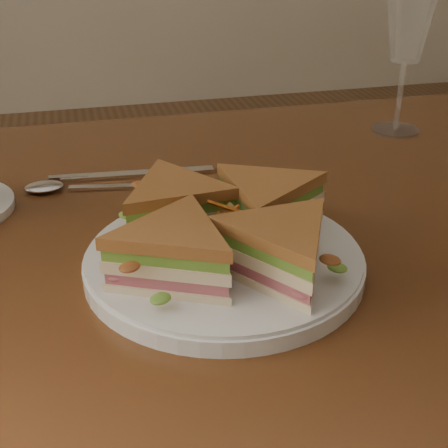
% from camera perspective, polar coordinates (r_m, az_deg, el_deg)
% --- Properties ---
extents(table, '(1.20, 0.80, 0.75)m').
position_cam_1_polar(table, '(0.75, -2.76, -6.65)').
color(table, '#3C1E0D').
rests_on(table, ground).
extents(plate, '(0.27, 0.27, 0.02)m').
position_cam_1_polar(plate, '(0.61, 0.00, -3.49)').
color(plate, silver).
rests_on(plate, table).
extents(sandwich_wedges, '(0.29, 0.29, 0.06)m').
position_cam_1_polar(sandwich_wedges, '(0.59, 0.00, -0.43)').
color(sandwich_wedges, beige).
rests_on(sandwich_wedges, plate).
extents(crisps_mound, '(0.09, 0.09, 0.05)m').
position_cam_1_polar(crisps_mound, '(0.60, 0.00, -0.77)').
color(crisps_mound, '#B35917').
rests_on(crisps_mound, plate).
extents(spoon, '(0.18, 0.05, 0.01)m').
position_cam_1_polar(spoon, '(0.81, -14.51, 3.26)').
color(spoon, silver).
rests_on(spoon, table).
extents(knife, '(0.22, 0.03, 0.00)m').
position_cam_1_polar(knife, '(0.83, -8.87, 4.45)').
color(knife, silver).
rests_on(knife, table).
extents(wine_glass, '(0.08, 0.08, 0.23)m').
position_cam_1_polar(wine_glass, '(0.99, 16.57, 17.02)').
color(wine_glass, white).
rests_on(wine_glass, table).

